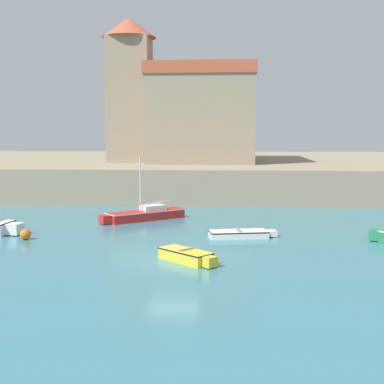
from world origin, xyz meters
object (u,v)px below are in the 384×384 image
object	(u,v)px
dinghy_white_2	(240,234)
mooring_buoy	(25,234)
dinghy_yellow_4	(187,256)
church	(191,110)
sailboat_red_3	(145,214)

from	to	relation	value
dinghy_white_2	mooring_buoy	xyz separation A→B (m)	(-12.57, -1.46, 0.09)
dinghy_yellow_4	mooring_buoy	distance (m)	10.89
church	sailboat_red_3	bearing A→B (deg)	-95.29
sailboat_red_3	church	xyz separation A→B (m)	(1.90, 20.52, 8.12)
mooring_buoy	dinghy_yellow_4	bearing A→B (deg)	-25.61
sailboat_red_3	mooring_buoy	world-z (taller)	sailboat_red_3
sailboat_red_3	dinghy_yellow_4	xyz separation A→B (m)	(3.90, -12.05, -0.10)
dinghy_white_2	church	bearing A→B (deg)	100.18
dinghy_white_2	church	size ratio (longest dim) A/B	0.26
sailboat_red_3	church	size ratio (longest dim) A/B	0.36
dinghy_white_2	dinghy_yellow_4	xyz separation A→B (m)	(-2.74, -6.17, 0.08)
church	dinghy_yellow_4	bearing A→B (deg)	-86.49
dinghy_white_2	mooring_buoy	distance (m)	12.65
sailboat_red_3	church	distance (m)	22.15
sailboat_red_3	mooring_buoy	bearing A→B (deg)	-128.88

